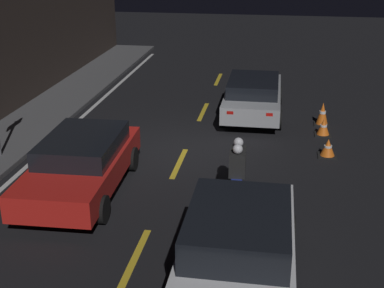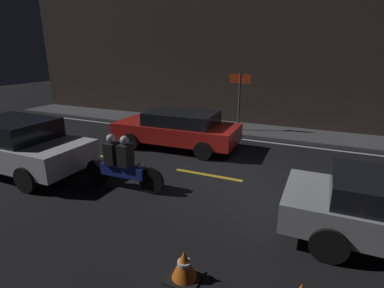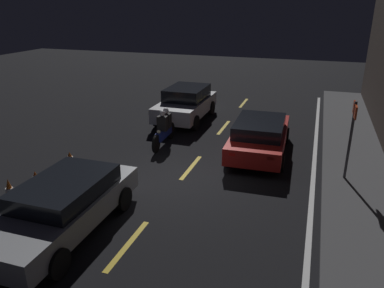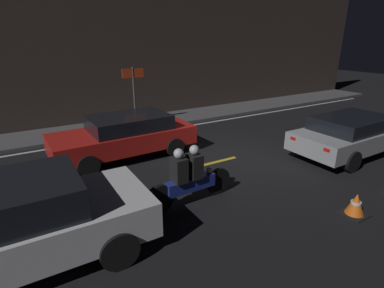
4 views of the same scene
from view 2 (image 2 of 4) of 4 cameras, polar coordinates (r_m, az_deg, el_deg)
name	(u,v)px [view 2 (image 2 of 4)]	position (r m, az deg, el deg)	size (l,w,h in m)	color
ground_plane	(243,181)	(8.27, 9.62, -6.98)	(56.00, 56.00, 0.00)	black
raised_curb	(275,133)	(13.07, 15.59, 2.05)	(28.00, 2.07, 0.13)	#4C4C4F
building_front	(286,52)	(13.81, 17.55, 16.35)	(28.00, 0.30, 6.62)	#382D28
lane_dash_a	(0,138)	(14.30, -32.77, 0.92)	(2.00, 0.14, 0.01)	gold
lane_dash_b	(86,153)	(10.89, -19.55, -1.71)	(2.00, 0.14, 0.01)	gold
lane_dash_c	(208,175)	(8.54, 3.10, -5.90)	(2.00, 0.14, 0.01)	gold
lane_solid_kerb	(270,142)	(11.86, 14.55, 0.28)	(25.20, 0.14, 0.01)	silver
sedan_white	(18,145)	(9.86, -30.16, -0.09)	(4.14, 1.98, 1.53)	silver
taxi_red	(178,128)	(10.74, -2.73, 3.03)	(4.46, 2.06, 1.32)	red
motorcycle	(121,164)	(7.74, -13.44, -3.66)	(2.27, 0.39, 1.40)	black
traffic_cone_near	(184,265)	(4.93, -1.48, -22.10)	(0.51, 0.51, 0.50)	black
shop_sign	(240,90)	(12.66, 9.08, 10.10)	(0.90, 0.08, 2.40)	#4C4C51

